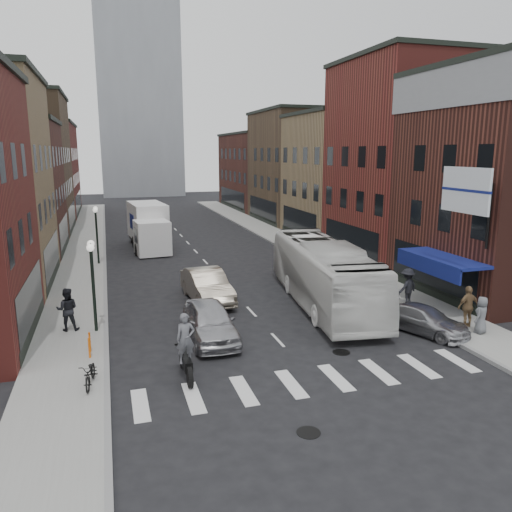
{
  "coord_description": "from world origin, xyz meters",
  "views": [
    {
      "loc": [
        -6.66,
        -17.92,
        7.89
      ],
      "look_at": [
        0.91,
        7.24,
        2.34
      ],
      "focal_mm": 35.0,
      "sensor_mm": 36.0,
      "label": 1
    }
  ],
  "objects_px": {
    "bike_rack": "(90,345)",
    "sedan_left_far": "(207,286)",
    "transit_bus": "(323,273)",
    "curb_car": "(424,320)",
    "box_truck": "(149,227)",
    "parked_bicycle": "(91,373)",
    "motorcycle_rider": "(186,348)",
    "streetlamp_far": "(96,224)",
    "streetlamp_near": "(92,270)",
    "ped_right_c": "(482,315)",
    "ped_right_b": "(468,307)",
    "billboard_sign": "(467,192)",
    "ped_left_solo": "(67,309)",
    "sedan_left_near": "(210,321)",
    "ped_right_a": "(407,287)"
  },
  "relations": [
    {
      "from": "billboard_sign",
      "to": "motorcycle_rider",
      "type": "distance_m",
      "value": 13.96
    },
    {
      "from": "transit_bus",
      "to": "sedan_left_near",
      "type": "relative_size",
      "value": 2.54
    },
    {
      "from": "curb_car",
      "to": "ped_right_c",
      "type": "height_order",
      "value": "ped_right_c"
    },
    {
      "from": "bike_rack",
      "to": "curb_car",
      "type": "height_order",
      "value": "curb_car"
    },
    {
      "from": "box_truck",
      "to": "curb_car",
      "type": "distance_m",
      "value": 25.28
    },
    {
      "from": "box_truck",
      "to": "sedan_left_far",
      "type": "height_order",
      "value": "box_truck"
    },
    {
      "from": "billboard_sign",
      "to": "motorcycle_rider",
      "type": "xyz_separation_m",
      "value": [
        -12.87,
        -1.98,
        -5.01
      ]
    },
    {
      "from": "ped_right_b",
      "to": "curb_car",
      "type": "bearing_deg",
      "value": -11.67
    },
    {
      "from": "streetlamp_near",
      "to": "box_truck",
      "type": "xyz_separation_m",
      "value": [
        3.97,
        19.22,
        -1.11
      ]
    },
    {
      "from": "sedan_left_near",
      "to": "ped_right_a",
      "type": "height_order",
      "value": "ped_right_a"
    },
    {
      "from": "sedan_left_near",
      "to": "ped_left_solo",
      "type": "distance_m",
      "value": 6.35
    },
    {
      "from": "billboard_sign",
      "to": "streetlamp_near",
      "type": "distance_m",
      "value": 16.68
    },
    {
      "from": "sedan_left_near",
      "to": "parked_bicycle",
      "type": "distance_m",
      "value": 5.83
    },
    {
      "from": "streetlamp_near",
      "to": "ped_right_a",
      "type": "xyz_separation_m",
      "value": [
        15.22,
        -0.65,
        -1.81
      ]
    },
    {
      "from": "curb_car",
      "to": "bike_rack",
      "type": "bearing_deg",
      "value": 151.58
    },
    {
      "from": "box_truck",
      "to": "ped_right_b",
      "type": "relative_size",
      "value": 4.54
    },
    {
      "from": "bike_rack",
      "to": "ped_right_a",
      "type": "distance_m",
      "value": 15.56
    },
    {
      "from": "motorcycle_rider",
      "to": "streetlamp_far",
      "type": "bearing_deg",
      "value": 98.11
    },
    {
      "from": "streetlamp_near",
      "to": "ped_right_c",
      "type": "distance_m",
      "value": 16.88
    },
    {
      "from": "sedan_left_near",
      "to": "ped_left_solo",
      "type": "height_order",
      "value": "ped_left_solo"
    },
    {
      "from": "bike_rack",
      "to": "sedan_left_far",
      "type": "xyz_separation_m",
      "value": [
        5.83,
        6.13,
        0.3
      ]
    },
    {
      "from": "transit_bus",
      "to": "curb_car",
      "type": "bearing_deg",
      "value": -55.87
    },
    {
      "from": "box_truck",
      "to": "ped_right_c",
      "type": "xyz_separation_m",
      "value": [
        12.0,
        -24.31,
        -0.84
      ]
    },
    {
      "from": "sedan_left_far",
      "to": "box_truck",
      "type": "bearing_deg",
      "value": 91.87
    },
    {
      "from": "streetlamp_near",
      "to": "bike_rack",
      "type": "bearing_deg",
      "value": -94.24
    },
    {
      "from": "sedan_left_far",
      "to": "sedan_left_near",
      "type": "bearing_deg",
      "value": -104.06
    },
    {
      "from": "sedan_left_far",
      "to": "ped_right_b",
      "type": "bearing_deg",
      "value": -40.93
    },
    {
      "from": "bike_rack",
      "to": "ped_right_b",
      "type": "height_order",
      "value": "ped_right_b"
    },
    {
      "from": "box_truck",
      "to": "motorcycle_rider",
      "type": "relative_size",
      "value": 3.59
    },
    {
      "from": "streetlamp_near",
      "to": "streetlamp_far",
      "type": "xyz_separation_m",
      "value": [
        0.0,
        14.0,
        0.0
      ]
    },
    {
      "from": "box_truck",
      "to": "parked_bicycle",
      "type": "bearing_deg",
      "value": -105.04
    },
    {
      "from": "transit_bus",
      "to": "sedan_left_near",
      "type": "bearing_deg",
      "value": -147.17
    },
    {
      "from": "streetlamp_far",
      "to": "streetlamp_near",
      "type": "bearing_deg",
      "value": -90.0
    },
    {
      "from": "transit_bus",
      "to": "parked_bicycle",
      "type": "relative_size",
      "value": 7.35
    },
    {
      "from": "sedan_left_far",
      "to": "motorcycle_rider",
      "type": "bearing_deg",
      "value": -109.93
    },
    {
      "from": "streetlamp_near",
      "to": "curb_car",
      "type": "xyz_separation_m",
      "value": [
        13.9,
        -4.0,
        -2.32
      ]
    },
    {
      "from": "transit_bus",
      "to": "ped_right_b",
      "type": "height_order",
      "value": "transit_bus"
    },
    {
      "from": "ped_right_a",
      "to": "ped_right_c",
      "type": "bearing_deg",
      "value": 79.98
    },
    {
      "from": "sedan_left_far",
      "to": "parked_bicycle",
      "type": "height_order",
      "value": "sedan_left_far"
    },
    {
      "from": "motorcycle_rider",
      "to": "sedan_left_far",
      "type": "xyz_separation_m",
      "value": [
        2.52,
        8.91,
        -0.27
      ]
    },
    {
      "from": "motorcycle_rider",
      "to": "sedan_left_near",
      "type": "distance_m",
      "value": 3.75
    },
    {
      "from": "transit_bus",
      "to": "sedan_left_far",
      "type": "height_order",
      "value": "transit_bus"
    },
    {
      "from": "billboard_sign",
      "to": "ped_right_c",
      "type": "distance_m",
      "value": 5.41
    },
    {
      "from": "streetlamp_near",
      "to": "sedan_left_near",
      "type": "height_order",
      "value": "streetlamp_near"
    },
    {
      "from": "billboard_sign",
      "to": "ped_left_solo",
      "type": "relative_size",
      "value": 1.93
    },
    {
      "from": "streetlamp_far",
      "to": "ped_right_b",
      "type": "relative_size",
      "value": 2.17
    },
    {
      "from": "ped_left_solo",
      "to": "transit_bus",
      "type": "bearing_deg",
      "value": -171.82
    },
    {
      "from": "sedan_left_near",
      "to": "ped_right_a",
      "type": "bearing_deg",
      "value": 7.98
    },
    {
      "from": "streetlamp_near",
      "to": "sedan_left_near",
      "type": "distance_m",
      "value": 5.53
    },
    {
      "from": "streetlamp_near",
      "to": "ped_right_c",
      "type": "bearing_deg",
      "value": -17.7
    }
  ]
}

